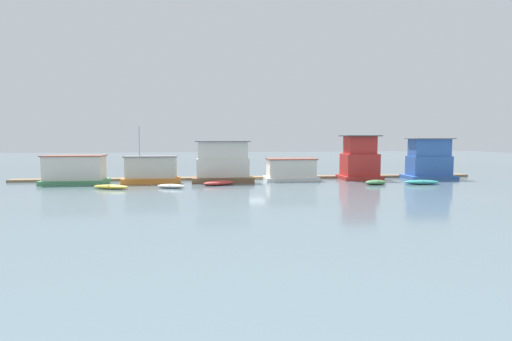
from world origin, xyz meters
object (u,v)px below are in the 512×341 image
Objects in this scene: houseboat_orange at (151,170)px; dinghy_red at (219,183)px; houseboat_white at (291,170)px; houseboat_green at (75,170)px; houseboat_brown at (223,164)px; houseboat_red at (360,160)px; dinghy_teal at (422,182)px; dinghy_white at (171,186)px; houseboat_blue at (429,161)px; mooring_post_far_left at (248,174)px; dinghy_green at (376,182)px; dinghy_yellow at (111,187)px.

dinghy_red is at bearing -22.20° from houseboat_orange.
dinghy_red is (-9.20, -4.15, -1.06)m from houseboat_white.
houseboat_brown reaches higher than houseboat_green.
houseboat_red is 1.37× the size of dinghy_teal.
dinghy_white is at bearing -159.91° from dinghy_red.
mooring_post_far_left is at bearing 176.32° from houseboat_blue.
dinghy_white is at bearing -179.31° from dinghy_green.
houseboat_brown is 1.17× the size of houseboat_blue.
houseboat_red is at bearing 0.19° from houseboat_white.
houseboat_blue is 39.40m from dinghy_yellow.
houseboat_brown is 1.10× the size of houseboat_white.
houseboat_red is (9.02, 0.03, 1.18)m from houseboat_white.
houseboat_brown is at bearing -176.92° from houseboat_red.
houseboat_brown is 2.59× the size of dinghy_green.
dinghy_white is (-23.36, -6.06, -2.28)m from houseboat_red.
dinghy_white is (2.72, -5.09, -1.30)m from houseboat_orange.
houseboat_white is 10.50m from dinghy_green.
houseboat_blue is at bearing 9.99° from dinghy_white.
houseboat_blue is (18.35, -0.27, 1.07)m from houseboat_white.
houseboat_white is (17.06, 0.94, -0.19)m from houseboat_orange.
houseboat_white is 10.15m from dinghy_red.
houseboat_white is at bearing 16.49° from dinghy_yellow.
dinghy_green is at bearing 0.69° from dinghy_white.
houseboat_red is (26.07, 0.97, 0.99)m from houseboat_orange.
houseboat_white is at bearing 179.16° from houseboat_blue.
houseboat_orange reaches higher than houseboat_blue.
houseboat_red reaches higher than mooring_post_far_left.
dinghy_teal is at bearing -23.99° from houseboat_white.
houseboat_green reaches higher than mooring_post_far_left.
houseboat_blue is 1.61× the size of dinghy_red.
houseboat_brown is 26.97m from houseboat_blue.
houseboat_white reaches higher than dinghy_teal.
houseboat_green is 44.13m from houseboat_blue.
dinghy_teal is at bearing -0.43° from dinghy_white.
dinghy_green is at bearing 174.72° from dinghy_teal.
houseboat_orange is 2.36× the size of dinghy_green.
houseboat_red reaches higher than dinghy_yellow.
houseboat_red reaches higher than dinghy_teal.
dinghy_red is (16.57, -3.37, -1.34)m from houseboat_green.
dinghy_white is at bearing 0.52° from dinghy_yellow.
houseboat_blue is at bearing -0.84° from houseboat_white.
houseboat_brown is at bearing -0.47° from houseboat_green.
houseboat_white is (8.60, 0.92, -0.89)m from houseboat_brown.
houseboat_red reaches higher than houseboat_green.
houseboat_green is 16.96m from dinghy_red.
houseboat_red is at bearing 87.13° from dinghy_green.
houseboat_green reaches higher than houseboat_white.
houseboat_blue is 11.28m from dinghy_green.
houseboat_white is at bearing 24.27° from dinghy_red.
houseboat_green is 1.14× the size of houseboat_blue.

